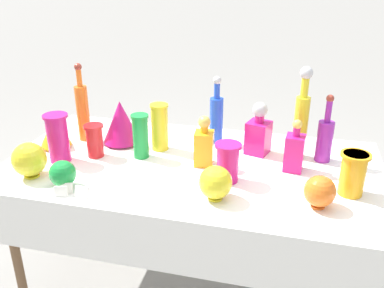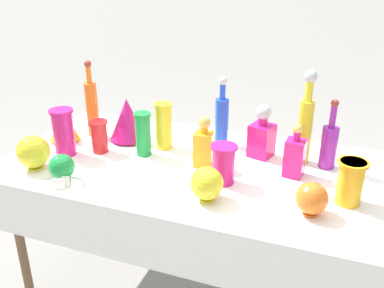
% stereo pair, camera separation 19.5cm
% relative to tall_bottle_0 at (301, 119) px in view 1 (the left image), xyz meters
% --- Properties ---
extents(display_table, '(1.73, 0.92, 0.76)m').
position_rel_tall_bottle_0_xyz_m(display_table, '(-0.47, -0.23, -0.26)').
color(display_table, white).
rests_on(display_table, ground).
extents(tall_bottle_0, '(0.07, 0.07, 0.44)m').
position_rel_tall_bottle_0_xyz_m(tall_bottle_0, '(0.00, 0.00, 0.00)').
color(tall_bottle_0, yellow).
rests_on(tall_bottle_0, display_table).
extents(tall_bottle_1, '(0.07, 0.07, 0.32)m').
position_rel_tall_bottle_0_xyz_m(tall_bottle_1, '(0.11, -0.01, -0.08)').
color(tall_bottle_1, purple).
rests_on(tall_bottle_1, display_table).
extents(tall_bottle_2, '(0.07, 0.07, 0.35)m').
position_rel_tall_bottle_0_xyz_m(tall_bottle_2, '(-0.42, 0.08, -0.06)').
color(tall_bottle_2, blue).
rests_on(tall_bottle_2, display_table).
extents(tall_bottle_3, '(0.06, 0.06, 0.41)m').
position_rel_tall_bottle_0_xyz_m(tall_bottle_3, '(-1.09, -0.05, -0.03)').
color(tall_bottle_3, orange).
rests_on(tall_bottle_3, display_table).
extents(square_decanter_0, '(0.13, 0.13, 0.26)m').
position_rel_tall_bottle_0_xyz_m(square_decanter_0, '(-0.19, -0.00, -0.09)').
color(square_decanter_0, '#C61972').
rests_on(square_decanter_0, display_table).
extents(square_decanter_1, '(0.09, 0.09, 0.24)m').
position_rel_tall_bottle_0_xyz_m(square_decanter_1, '(-0.02, -0.15, -0.10)').
color(square_decanter_1, '#C61972').
rests_on(square_decanter_1, display_table).
extents(square_decanter_2, '(0.09, 0.09, 0.24)m').
position_rel_tall_bottle_0_xyz_m(square_decanter_2, '(-0.42, -0.19, -0.10)').
color(square_decanter_2, orange).
rests_on(square_decanter_2, display_table).
extents(slender_vase_0, '(0.12, 0.12, 0.18)m').
position_rel_tall_bottle_0_xyz_m(slender_vase_0, '(0.22, -0.30, -0.10)').
color(slender_vase_0, orange).
rests_on(slender_vase_0, display_table).
extents(slender_vase_1, '(0.09, 0.09, 0.16)m').
position_rel_tall_bottle_0_xyz_m(slender_vase_1, '(-0.95, -0.23, -0.11)').
color(slender_vase_1, red).
rests_on(slender_vase_1, display_table).
extents(slender_vase_2, '(0.09, 0.09, 0.23)m').
position_rel_tall_bottle_0_xyz_m(slender_vase_2, '(-0.67, -0.08, -0.07)').
color(slender_vase_2, yellow).
rests_on(slender_vase_2, display_table).
extents(slender_vase_3, '(0.11, 0.11, 0.23)m').
position_rel_tall_bottle_0_xyz_m(slender_vase_3, '(-1.09, -0.31, -0.07)').
color(slender_vase_3, '#C61972').
rests_on(slender_vase_3, display_table).
extents(slender_vase_4, '(0.08, 0.08, 0.21)m').
position_rel_tall_bottle_0_xyz_m(slender_vase_4, '(-0.73, -0.18, -0.08)').
color(slender_vase_4, '#198C38').
rests_on(slender_vase_4, display_table).
extents(slender_vase_5, '(0.11, 0.11, 0.17)m').
position_rel_tall_bottle_0_xyz_m(slender_vase_5, '(-0.29, -0.32, -0.10)').
color(slender_vase_5, '#C61972').
rests_on(slender_vase_5, display_table).
extents(fluted_vase_0, '(0.19, 0.19, 0.23)m').
position_rel_tall_bottle_0_xyz_m(fluted_vase_0, '(-0.88, -0.05, -0.08)').
color(fluted_vase_0, '#C61972').
rests_on(fluted_vase_0, display_table).
extents(fluted_vase_1, '(0.15, 0.15, 0.16)m').
position_rel_tall_bottle_0_xyz_m(fluted_vase_1, '(-1.19, -0.18, -0.11)').
color(fluted_vase_1, orange).
rests_on(fluted_vase_1, display_table).
extents(round_bowl_0, '(0.13, 0.13, 0.14)m').
position_rel_tall_bottle_0_xyz_m(round_bowl_0, '(-0.31, -0.48, -0.12)').
color(round_bowl_0, yellow).
rests_on(round_bowl_0, display_table).
extents(round_bowl_1, '(0.12, 0.12, 0.13)m').
position_rel_tall_bottle_0_xyz_m(round_bowl_1, '(0.09, -0.44, -0.13)').
color(round_bowl_1, orange).
rests_on(round_bowl_1, display_table).
extents(round_bowl_2, '(0.15, 0.15, 0.16)m').
position_rel_tall_bottle_0_xyz_m(round_bowl_2, '(-1.13, -0.49, -0.11)').
color(round_bowl_2, yellow).
rests_on(round_bowl_2, display_table).
extents(round_bowl_3, '(0.11, 0.11, 0.12)m').
position_rel_tall_bottle_0_xyz_m(round_bowl_3, '(-0.94, -0.54, -0.13)').
color(round_bowl_3, '#198C38').
rests_on(round_bowl_3, display_table).
extents(price_tag_left, '(0.05, 0.03, 0.04)m').
position_rel_tall_bottle_0_xyz_m(price_tag_left, '(-0.92, -0.61, -0.17)').
color(price_tag_left, white).
rests_on(price_tag_left, display_table).
extents(price_tag_center, '(0.06, 0.02, 0.05)m').
position_rel_tall_bottle_0_xyz_m(price_tag_center, '(-0.83, -0.60, -0.17)').
color(price_tag_center, white).
rests_on(price_tag_center, display_table).
extents(price_tag_right, '(0.05, 0.03, 0.05)m').
position_rel_tall_bottle_0_xyz_m(price_tag_right, '(-0.91, -0.58, -0.17)').
color(price_tag_right, white).
rests_on(price_tag_right, display_table).
extents(cardboard_box_behind_left, '(0.59, 0.49, 0.35)m').
position_rel_tall_bottle_0_xyz_m(cardboard_box_behind_left, '(-0.78, 0.89, -0.82)').
color(cardboard_box_behind_left, tan).
rests_on(cardboard_box_behind_left, ground).
extents(cardboard_box_behind_right, '(0.54, 0.46, 0.33)m').
position_rel_tall_bottle_0_xyz_m(cardboard_box_behind_right, '(-0.74, 0.82, -0.83)').
color(cardboard_box_behind_right, tan).
rests_on(cardboard_box_behind_right, ground).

